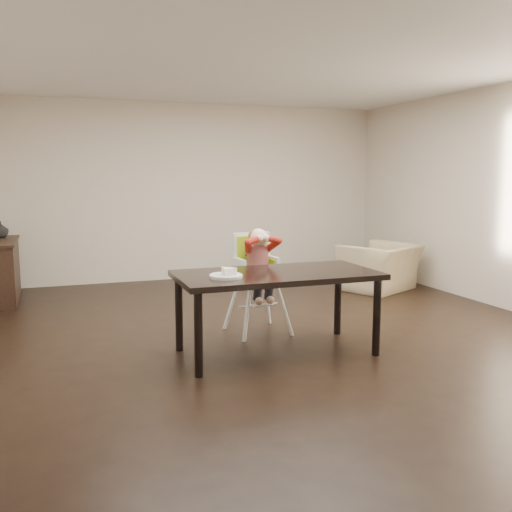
{
  "coord_description": "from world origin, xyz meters",
  "views": [
    {
      "loc": [
        -2.12,
        -5.19,
        1.62
      ],
      "look_at": [
        -0.26,
        0.01,
        0.83
      ],
      "focal_mm": 40.0,
      "sensor_mm": 36.0,
      "label": 1
    }
  ],
  "objects": [
    {
      "name": "ground",
      "position": [
        0.0,
        0.0,
        0.0
      ],
      "size": [
        7.0,
        7.0,
        0.0
      ],
      "primitive_type": "plane",
      "color": "black",
      "rests_on": "ground"
    },
    {
      "name": "room_walls",
      "position": [
        0.0,
        0.0,
        1.86
      ],
      "size": [
        6.02,
        7.02,
        2.71
      ],
      "color": "beige",
      "rests_on": "ground"
    },
    {
      "name": "dining_table",
      "position": [
        -0.24,
        -0.5,
        0.67
      ],
      "size": [
        1.8,
        0.9,
        0.75
      ],
      "color": "black",
      "rests_on": "ground"
    },
    {
      "name": "high_chair",
      "position": [
        -0.17,
        0.24,
        0.76
      ],
      "size": [
        0.48,
        0.48,
        1.08
      ],
      "rotation": [
        0.0,
        0.0,
        0.08
      ],
      "color": "white",
      "rests_on": "ground"
    },
    {
      "name": "plate",
      "position": [
        -0.74,
        -0.6,
        0.78
      ],
      "size": [
        0.29,
        0.29,
        0.08
      ],
      "rotation": [
        0.0,
        0.0,
        -0.04
      ],
      "color": "white",
      "rests_on": "dining_table"
    },
    {
      "name": "armchair",
      "position": [
        2.2,
        1.68,
        0.43
      ],
      "size": [
        1.18,
        1.03,
        0.87
      ],
      "primitive_type": "imported",
      "rotation": [
        0.0,
        0.0,
        3.61
      ],
      "color": "tan",
      "rests_on": "ground"
    },
    {
      "name": "sideboard",
      "position": [
        -2.78,
        2.7,
        0.4
      ],
      "size": [
        0.44,
        1.26,
        0.79
      ],
      "color": "black",
      "rests_on": "ground"
    },
    {
      "name": "vase",
      "position": [
        -2.78,
        3.02,
        0.89
      ],
      "size": [
        0.24,
        0.25,
        0.21
      ],
      "primitive_type": "imported",
      "rotation": [
        0.0,
        0.0,
        0.14
      ],
      "color": "#99999E",
      "rests_on": "sideboard"
    }
  ]
}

